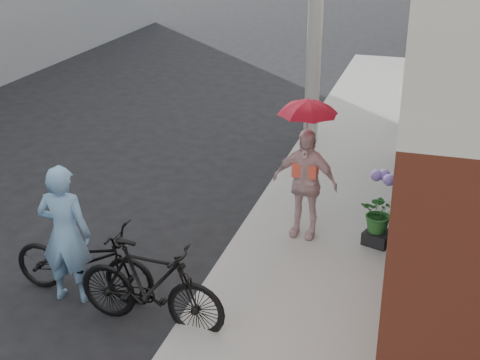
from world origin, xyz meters
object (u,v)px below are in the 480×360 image
at_px(kimono_woman, 305,183).
at_px(planter, 378,237).
at_px(bike_right, 150,286).
at_px(bike_left, 83,260).
at_px(officer, 65,234).

height_order(kimono_woman, planter, kimono_woman).
distance_m(bike_right, kimono_woman, 2.84).
xyz_separation_m(bike_left, bike_right, (1.07, -0.38, 0.06)).
height_order(officer, kimono_woman, officer).
bearing_deg(bike_right, planter, -38.46).
relative_size(kimono_woman, planter, 4.51).
xyz_separation_m(bike_right, planter, (2.28, 2.55, -0.33)).
xyz_separation_m(officer, bike_left, (0.13, 0.13, -0.40)).
bearing_deg(bike_left, planter, -57.66).
distance_m(kimono_woman, planter, 1.27).
height_order(bike_left, bike_right, bike_right).
distance_m(officer, bike_left, 0.44).
distance_m(officer, planter, 4.22).
distance_m(officer, bike_right, 1.27).
bearing_deg(planter, officer, -146.59).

